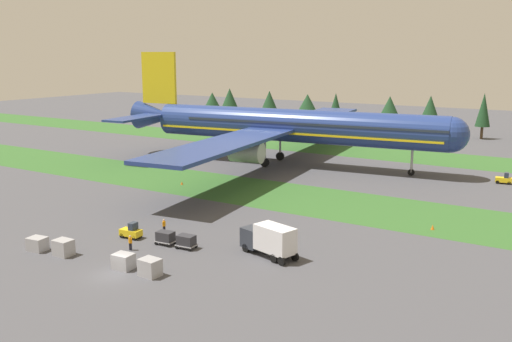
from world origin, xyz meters
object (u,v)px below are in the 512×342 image
Objects in this scene: uld_container_3 at (150,267)px; airliner at (283,125)px; cargo_dolly_second at (186,241)px; ground_crew_loader at (164,225)px; taxiway_marker_0 at (433,227)px; baggage_tug at (131,231)px; uld_container_1 at (63,248)px; cargo_dolly_lead at (165,237)px; taxiway_marker_1 at (182,183)px; ground_crew_marshaller at (130,242)px; uld_container_2 at (123,261)px; catering_truck at (269,239)px; pushback_tractor at (504,179)px; uld_container_0 at (37,244)px.

airliner is at bearing 106.38° from uld_container_3.
cargo_dolly_second is 6.68m from ground_crew_loader.
taxiway_marker_0 is (19.89, 29.92, -0.56)m from uld_container_3.
baggage_tug reaches higher than uld_container_1.
airliner is at bearing 12.74° from cargo_dolly_second.
cargo_dolly_second reaches higher than taxiway_marker_0.
uld_container_1 is (-7.12, -8.60, -0.03)m from cargo_dolly_lead.
ground_crew_marshaller is at bearing -61.13° from taxiway_marker_1.
cargo_dolly_lead is at bearing -90.00° from baggage_tug.
baggage_tug is at bearing -143.23° from taxiway_marker_0.
uld_container_2 is (3.34, -4.46, -0.15)m from ground_crew_marshaller.
uld_container_2 is 3.12× the size of taxiway_marker_0.
baggage_tug is 7.93m from cargo_dolly_second.
catering_truck is at bearing -36.18° from taxiway_marker_1.
pushback_tractor is 74.33m from uld_container_0.
airliner is 59.26m from uld_container_2.
baggage_tug is 8.51m from uld_container_1.
uld_container_0 is 1.00× the size of uld_container_3.
cargo_dolly_second is at bearing 10.11° from airliner.
ground_crew_marshaller reaches higher than taxiway_marker_0.
uld_container_3 reaches higher than cargo_dolly_second.
taxiway_marker_1 is (-46.05, -29.26, -0.54)m from pushback_tractor.
baggage_tug is 1.17× the size of cargo_dolly_lead.
cargo_dolly_lead is at bearing 119.71° from catering_truck.
cargo_dolly_second is at bearing 122.69° from catering_truck.
airliner is 42.52× the size of uld_container_3.
taxiway_marker_0 is (36.75, -27.41, -7.56)m from airliner.
ground_crew_loader is (-31.38, -50.77, 0.13)m from pushback_tractor.
cargo_dolly_lead is 30.47m from taxiway_marker_1.
uld_container_1 is 8.42m from uld_container_2.
uld_container_2 is (-1.62, -8.22, -0.12)m from cargo_dolly_second.
catering_truck is at bearing 45.56° from uld_container_2.
uld_container_3 is (3.62, -0.00, 0.08)m from uld_container_2.
pushback_tractor is 1.37× the size of uld_container_1.
catering_truck is at bearing -123.91° from taxiway_marker_0.
cargo_dolly_lead reaches higher than taxiway_marker_0.
cargo_dolly_second is 3.58× the size of taxiway_marker_0.
cargo_dolly_second is at bearing 147.99° from pushback_tractor.
taxiway_marker_1 is (-10.58, 33.40, -0.62)m from uld_container_1.
uld_container_3 is 39.84m from taxiway_marker_1.
uld_container_2 is at bearing -161.09° from ground_crew_loader.
airliner is 42.52× the size of uld_container_2.
ground_crew_marshaller is 32.38m from taxiway_marker_1.
uld_container_1 is at bearing -72.43° from taxiway_marker_1.
ground_crew_loader is at bearing -146.20° from taxiway_marker_0.
taxiway_marker_1 is (-22.59, 32.81, -0.61)m from uld_container_3.
airliner is 11.62× the size of catering_truck.
airliner is 36.95× the size of cargo_dolly_second.
ground_crew_marshaller is (-2.07, -3.55, 0.03)m from cargo_dolly_lead.
ground_crew_loader reaches higher than cargo_dolly_second.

